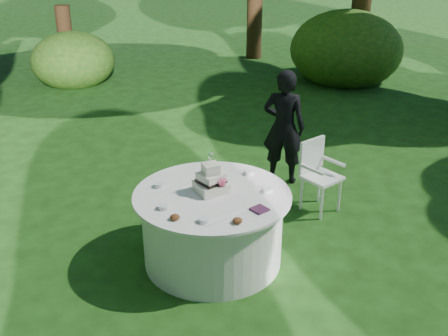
{
  "coord_description": "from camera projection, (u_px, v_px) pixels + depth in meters",
  "views": [
    {
      "loc": [
        -2.81,
        -3.6,
        3.13
      ],
      "look_at": [
        0.15,
        0.0,
        1.0
      ],
      "focal_mm": 42.0,
      "sensor_mm": 36.0,
      "label": 1
    }
  ],
  "objects": [
    {
      "name": "feather_plume",
      "position": [
        226.0,
        217.0,
        4.69
      ],
      "size": [
        0.48,
        0.07,
        0.01
      ],
      "primitive_type": "ellipsoid",
      "color": "white",
      "rests_on": "table"
    },
    {
      "name": "table",
      "position": [
        213.0,
        227.0,
        5.28
      ],
      "size": [
        1.56,
        1.56,
        0.77
      ],
      "color": "silver",
      "rests_on": "ground"
    },
    {
      "name": "petal_cups",
      "position": [
        210.0,
        199.0,
        4.96
      ],
      "size": [
        1.04,
        1.1,
        0.05
      ],
      "color": "#562D16",
      "rests_on": "table"
    },
    {
      "name": "ground",
      "position": [
        213.0,
        259.0,
        5.45
      ],
      "size": [
        80.0,
        80.0,
        0.0
      ],
      "primitive_type": "plane",
      "color": "#16340E",
      "rests_on": "ground"
    },
    {
      "name": "chair",
      "position": [
        318.0,
        170.0,
        6.24
      ],
      "size": [
        0.41,
        0.4,
        0.88
      ],
      "color": "white",
      "rests_on": "ground"
    },
    {
      "name": "cake",
      "position": [
        211.0,
        181.0,
        5.12
      ],
      "size": [
        0.33,
        0.33,
        0.42
      ],
      "color": "white",
      "rests_on": "table"
    },
    {
      "name": "guest",
      "position": [
        284.0,
        127.0,
        6.86
      ],
      "size": [
        0.61,
        0.67,
        1.53
      ],
      "primitive_type": "imported",
      "rotation": [
        0.0,
        0.0,
        2.15
      ],
      "color": "black",
      "rests_on": "ground"
    },
    {
      "name": "votives",
      "position": [
        210.0,
        194.0,
        5.07
      ],
      "size": [
        1.22,
        0.94,
        0.04
      ],
      "color": "silver",
      "rests_on": "table"
    },
    {
      "name": "napkins",
      "position": [
        260.0,
        209.0,
        4.81
      ],
      "size": [
        0.14,
        0.14,
        0.02
      ],
      "primitive_type": "cube",
      "color": "#461E3B",
      "rests_on": "table"
    }
  ]
}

